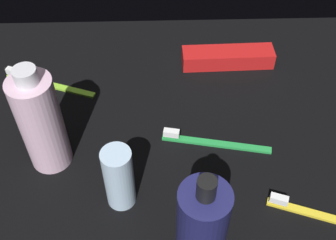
# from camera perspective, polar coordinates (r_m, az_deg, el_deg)

# --- Properties ---
(ground_plane) EXTENTS (0.84, 0.64, 0.01)m
(ground_plane) POSITION_cam_1_polar(r_m,az_deg,el_deg) (0.73, -0.00, -1.88)
(ground_plane) COLOR black
(lotion_bottle) EXTENTS (0.06, 0.06, 0.19)m
(lotion_bottle) POSITION_cam_1_polar(r_m,az_deg,el_deg) (0.54, 4.47, -14.32)
(lotion_bottle) COLOR navy
(lotion_bottle) RESTS_ON ground_plane
(bodywash_bottle) EXTENTS (0.06, 0.06, 0.19)m
(bodywash_bottle) POSITION_cam_1_polar(r_m,az_deg,el_deg) (0.65, -16.53, -0.31)
(bodywash_bottle) COLOR silver
(bodywash_bottle) RESTS_ON ground_plane
(deodorant_stick) EXTENTS (0.04, 0.04, 0.11)m
(deodorant_stick) POSITION_cam_1_polar(r_m,az_deg,el_deg) (0.61, -6.53, -7.65)
(deodorant_stick) COLOR silver
(deodorant_stick) RESTS_ON ground_plane
(toothbrush_green) EXTENTS (0.18, 0.05, 0.02)m
(toothbrush_green) POSITION_cam_1_polar(r_m,az_deg,el_deg) (0.71, 5.55, -2.83)
(toothbrush_green) COLOR green
(toothbrush_green) RESTS_ON ground_plane
(toothbrush_lime) EXTENTS (0.17, 0.07, 0.02)m
(toothbrush_lime) POSITION_cam_1_polar(r_m,az_deg,el_deg) (0.84, -16.10, 4.86)
(toothbrush_lime) COLOR #8CD133
(toothbrush_lime) RESTS_ON ground_plane
(toothbrush_yellow) EXTENTS (0.17, 0.07, 0.02)m
(toothbrush_yellow) POSITION_cam_1_polar(r_m,az_deg,el_deg) (0.67, 19.82, -11.75)
(toothbrush_yellow) COLOR yellow
(toothbrush_yellow) RESTS_ON ground_plane
(toothpaste_box_red) EXTENTS (0.18, 0.05, 0.03)m
(toothpaste_box_red) POSITION_cam_1_polar(r_m,az_deg,el_deg) (0.85, 7.94, 8.25)
(toothpaste_box_red) COLOR red
(toothpaste_box_red) RESTS_ON ground_plane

